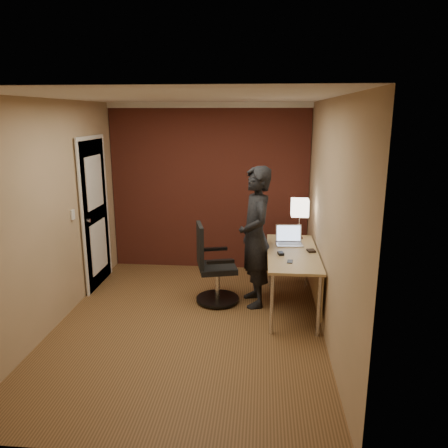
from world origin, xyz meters
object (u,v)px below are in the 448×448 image
Objects in this scene: desk_lamp at (300,208)px; person at (255,237)px; mouse at (281,253)px; wallet at (311,251)px; office_chair at (212,269)px; laptop at (289,239)px; phone at (290,262)px; desk at (298,262)px.

person is at bearing -140.56° from desk_lamp.
mouse reaches higher than wallet.
wallet is 0.06× the size of person.
wallet is at bearing -78.42° from desk_lamp.
office_chair reaches higher than wallet.
mouse is at bearing -14.54° from office_chair.
laptop reaches higher than mouse.
desk_lamp reaches higher than phone.
phone is at bearing 25.25° from person.
phone is 0.11× the size of office_chair.
person is at bearing 173.38° from wallet.
wallet is (0.15, 0.02, 0.14)m from desk.
person reaches higher than desk_lamp.
phone is 0.64m from person.
laptop reaches higher than desk.
wallet is at bearing -2.96° from office_chair.
mouse is (-0.22, -0.13, 0.14)m from desk.
office_chair reaches higher than mouse.
office_chair is at bearing -156.40° from desk_lamp.
person is at bearing 128.57° from mouse.
desk_lamp reaches higher than laptop.
laptop is at bearing 128.88° from wallet.
mouse is 0.10× the size of office_chair.
office_chair is (-0.84, 0.22, -0.30)m from mouse.
person is at bearing -151.32° from laptop.
desk is at bearing 79.19° from phone.
office_chair is (-0.96, -0.25, -0.35)m from laptop.
desk is 1.07m from office_chair.
office_chair is at bearing -165.49° from laptop.
laptop is 3.15× the size of wallet.
desk_lamp is at bearing 58.97° from laptop.
wallet is at bearing 7.94° from desk.
desk_lamp is at bearing 87.47° from phone.
mouse reaches higher than phone.
person is at bearing 169.30° from desk.
person is (-0.40, 0.48, 0.14)m from phone.
desk_lamp is at bearing 101.58° from wallet.
person reaches higher than mouse.
desk is 0.43m from phone.
wallet is 0.11× the size of office_chair.
phone is at bearing -92.05° from laptop.
laptop is at bearing 104.45° from person.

